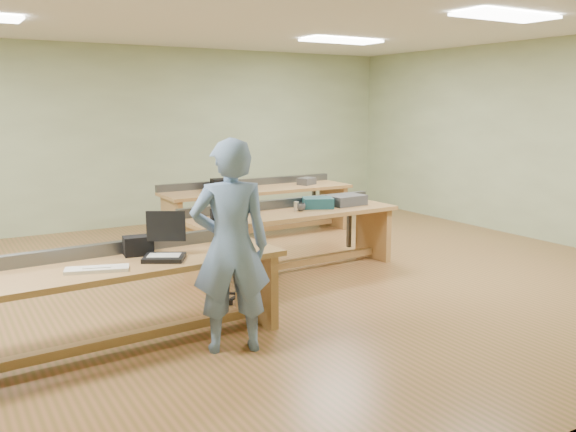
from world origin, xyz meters
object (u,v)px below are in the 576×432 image
(workbench_mid, at_px, (292,227))
(parts_bin_teal, at_px, (318,203))
(workbench_front, at_px, (116,286))
(laptop_base, at_px, (164,258))
(task_chair, at_px, (238,266))
(parts_bin_grey, at_px, (347,200))
(workbench_back, at_px, (257,200))
(camera_bag, at_px, (138,246))
(mug, at_px, (301,207))
(drinks_can, at_px, (296,206))
(person, at_px, (231,247))

(workbench_mid, xyz_separation_m, parts_bin_teal, (0.42, 0.05, 0.26))
(workbench_front, height_order, laptop_base, workbench_front)
(workbench_mid, bearing_deg, task_chair, -150.90)
(workbench_mid, relative_size, parts_bin_grey, 5.90)
(workbench_back, bearing_deg, parts_bin_grey, -83.52)
(camera_bag, xyz_separation_m, parts_bin_teal, (2.69, 1.26, -0.02))
(mug, xyz_separation_m, drinks_can, (-0.05, 0.02, 0.01))
(person, bearing_deg, mug, -116.47)
(parts_bin_grey, bearing_deg, task_chair, -160.55)
(workbench_front, bearing_deg, task_chair, 23.24)
(workbench_mid, relative_size, workbench_back, 0.91)
(drinks_can, bearing_deg, person, -133.55)
(workbench_back, bearing_deg, task_chair, -121.63)
(workbench_mid, xyz_separation_m, workbench_back, (0.62, 2.09, 0.01))
(workbench_mid, height_order, mug, workbench_mid)
(laptop_base, distance_m, drinks_can, 2.65)
(mug, bearing_deg, camera_bag, -153.84)
(task_chair, height_order, drinks_can, task_chair)
(parts_bin_grey, bearing_deg, workbench_back, 96.60)
(laptop_base, bearing_deg, mug, 62.38)
(workbench_back, height_order, person, person)
(mug, bearing_deg, drinks_can, 155.46)
(workbench_mid, height_order, drinks_can, drinks_can)
(workbench_front, relative_size, mug, 25.19)
(person, bearing_deg, workbench_mid, -114.20)
(person, xyz_separation_m, camera_bag, (-0.57, 0.67, -0.06))
(workbench_back, relative_size, person, 1.72)
(parts_bin_teal, relative_size, parts_bin_grey, 0.79)
(workbench_mid, xyz_separation_m, camera_bag, (-2.28, -1.20, 0.28))
(workbench_front, height_order, camera_bag, camera_bag)
(mug, bearing_deg, workbench_back, 76.38)
(laptop_base, xyz_separation_m, drinks_can, (2.20, 1.47, 0.04))
(drinks_can, bearing_deg, task_chair, -150.65)
(laptop_base, bearing_deg, workbench_back, 81.87)
(laptop_base, relative_size, mug, 2.89)
(workbench_front, height_order, workbench_back, same)
(workbench_front, distance_m, workbench_mid, 2.89)
(workbench_front, distance_m, workbench_back, 4.70)
(workbench_front, height_order, drinks_can, drinks_can)
(parts_bin_grey, bearing_deg, workbench_mid, -177.10)
(drinks_can, bearing_deg, workbench_front, -152.12)
(camera_bag, bearing_deg, parts_bin_teal, 32.11)
(workbench_front, distance_m, person, 1.02)
(workbench_back, xyz_separation_m, task_chair, (-1.67, -2.72, -0.21))
(workbench_mid, xyz_separation_m, person, (-1.71, -1.87, 0.34))
(laptop_base, distance_m, task_chair, 1.45)
(workbench_back, distance_m, laptop_base, 4.53)
(workbench_back, height_order, drinks_can, drinks_can)
(task_chair, distance_m, parts_bin_teal, 1.68)
(camera_bag, bearing_deg, person, -42.30)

